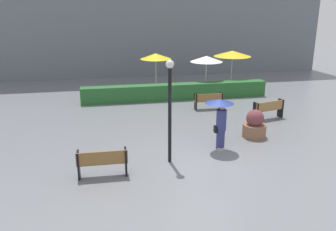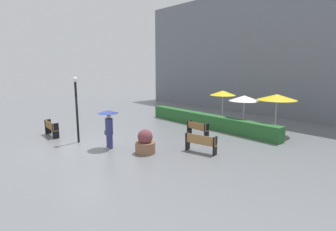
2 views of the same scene
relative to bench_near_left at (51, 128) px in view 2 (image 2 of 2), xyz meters
name	(u,v)px [view 2 (image 2 of 2)]	position (x,y,z in m)	size (l,w,h in m)	color
ground_plane	(86,147)	(3.51, 0.61, -0.54)	(60.00, 60.00, 0.00)	slate
bench_near_left	(51,128)	(0.00, 0.00, 0.00)	(1.62, 0.40, 0.91)	olive
bench_far_right	(201,142)	(7.95, 4.53, -0.01)	(1.66, 0.72, 0.90)	#9E7242
bench_back_row	(197,128)	(5.64, 6.72, -0.04)	(1.52, 0.38, 0.85)	olive
pedestrian_with_umbrella	(109,123)	(4.43, 1.50, 0.79)	(1.07, 1.07, 1.97)	navy
planter_pot	(145,143)	(6.28, 2.43, -0.03)	(0.97, 0.97, 1.18)	brown
lamp_post	(76,102)	(2.34, 0.72, 1.69)	(0.28, 0.28, 3.60)	black
patio_umbrella_yellow	(223,93)	(3.63, 11.55, 1.62)	(1.93, 1.93, 2.34)	silver
patio_umbrella_white	(244,98)	(6.51, 10.13, 1.58)	(1.97, 1.97, 2.30)	silver
patio_umbrella_yellow_far	(277,97)	(8.38, 10.75, 1.77)	(2.34, 2.34, 2.49)	silver
hedge_strip	(207,121)	(4.38, 9.01, -0.08)	(10.75, 0.70, 0.91)	#28602D
building_facade	(261,52)	(3.51, 16.61, 4.82)	(28.00, 1.20, 10.71)	slate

